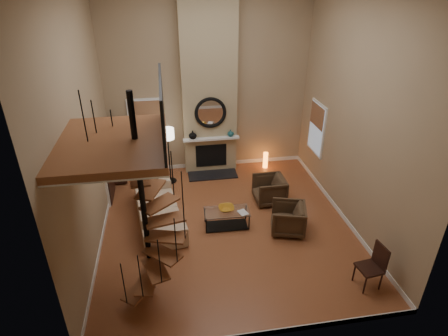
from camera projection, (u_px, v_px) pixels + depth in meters
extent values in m
cube|color=#AF6338|center=(227.00, 225.00, 9.21)|extent=(6.00, 6.50, 0.01)
cube|color=tan|center=(208.00, 82.00, 10.76)|extent=(6.00, 0.02, 5.50)
cube|color=tan|center=(267.00, 204.00, 5.09)|extent=(6.00, 0.02, 5.50)
cube|color=tan|center=(82.00, 130.00, 7.49)|extent=(0.02, 6.50, 5.50)
cube|color=tan|center=(357.00, 114.00, 8.35)|extent=(0.02, 6.50, 5.50)
cube|color=white|center=(210.00, 164.00, 12.01)|extent=(6.00, 0.02, 0.12)
cube|color=white|center=(258.00, 334.00, 6.36)|extent=(6.00, 0.02, 0.12)
cube|color=white|center=(103.00, 235.00, 8.76)|extent=(0.02, 6.50, 0.12)
cube|color=white|center=(339.00, 212.00, 9.61)|extent=(0.02, 6.50, 0.12)
cube|color=tan|center=(209.00, 84.00, 10.59)|extent=(1.60, 0.38, 5.50)
cube|color=black|center=(213.00, 175.00, 11.44)|extent=(1.50, 0.60, 0.04)
cube|color=black|center=(211.00, 156.00, 11.45)|extent=(0.95, 0.02, 0.72)
cube|color=white|center=(211.00, 139.00, 11.10)|extent=(1.70, 0.18, 0.06)
torus|color=black|center=(211.00, 113.00, 10.77)|extent=(0.94, 0.10, 0.94)
cylinder|color=white|center=(210.00, 113.00, 10.78)|extent=(0.80, 0.01, 0.80)
imported|color=black|center=(193.00, 135.00, 10.98)|extent=(0.24, 0.24, 0.25)
imported|color=#16494E|center=(231.00, 133.00, 11.15)|extent=(0.20, 0.20, 0.21)
cube|color=white|center=(146.00, 123.00, 11.01)|extent=(1.02, 0.04, 1.52)
cube|color=#8C9EB2|center=(146.00, 123.00, 10.98)|extent=(0.90, 0.01, 1.40)
cube|color=#9A6845|center=(145.00, 117.00, 10.87)|extent=(0.90, 0.01, 0.98)
cube|color=white|center=(317.00, 128.00, 10.63)|extent=(0.04, 1.02, 1.52)
cube|color=#8C9EB2|center=(316.00, 128.00, 10.63)|extent=(0.01, 0.90, 1.40)
cube|color=#9A6845|center=(317.00, 116.00, 10.44)|extent=(0.01, 0.90, 0.63)
cube|color=white|center=(106.00, 164.00, 9.86)|extent=(0.06, 1.05, 2.16)
cube|color=black|center=(108.00, 164.00, 9.88)|extent=(0.05, 0.90, 2.05)
cube|color=#8C9EB2|center=(106.00, 150.00, 9.69)|extent=(0.01, 0.60, 0.90)
cube|color=brown|center=(113.00, 143.00, 5.85)|extent=(1.70, 2.20, 0.12)
cube|color=white|center=(113.00, 148.00, 5.88)|extent=(1.70, 2.20, 0.03)
cube|color=black|center=(162.00, 109.00, 5.71)|extent=(0.04, 2.20, 0.94)
cylinder|color=black|center=(143.00, 203.00, 6.44)|extent=(0.10, 0.10, 4.02)
cube|color=brown|center=(140.00, 290.00, 6.99)|extent=(0.71, 0.78, 0.04)
cylinder|color=black|center=(124.00, 284.00, 6.49)|extent=(0.02, 0.02, 0.94)
cube|color=brown|center=(147.00, 281.00, 6.82)|extent=(0.46, 0.77, 0.04)
cylinder|color=black|center=(140.00, 277.00, 6.29)|extent=(0.02, 0.02, 0.94)
cube|color=brown|center=(155.00, 269.00, 6.74)|extent=(0.55, 0.79, 0.04)
cylinder|color=black|center=(160.00, 262.00, 6.24)|extent=(0.02, 0.02, 0.94)
cube|color=brown|center=(162.00, 254.00, 6.72)|extent=(0.75, 0.74, 0.04)
cylinder|color=black|center=(176.00, 241.00, 6.32)|extent=(0.02, 0.02, 0.94)
cube|color=brown|center=(166.00, 237.00, 6.74)|extent=(0.79, 0.53, 0.04)
cylinder|color=black|center=(184.00, 217.00, 6.48)|extent=(0.02, 0.02, 0.94)
cube|color=brown|center=(165.00, 220.00, 6.77)|extent=(0.77, 0.48, 0.04)
cylinder|color=black|center=(183.00, 194.00, 6.67)|extent=(0.02, 0.02, 0.94)
cube|color=brown|center=(160.00, 204.00, 6.77)|extent=(0.77, 0.72, 0.04)
cylinder|color=black|center=(172.00, 174.00, 6.79)|extent=(0.02, 0.02, 0.94)
cube|color=brown|center=(151.00, 189.00, 6.72)|extent=(0.58, 0.79, 0.04)
cylinder|color=black|center=(156.00, 158.00, 6.81)|extent=(0.02, 0.02, 0.94)
cube|color=brown|center=(139.00, 177.00, 6.60)|extent=(0.41, 0.75, 0.04)
cylinder|color=black|center=(135.00, 145.00, 6.68)|extent=(0.02, 0.02, 0.94)
cube|color=brown|center=(128.00, 166.00, 6.40)|extent=(0.68, 0.79, 0.04)
cylinder|color=black|center=(114.00, 135.00, 6.41)|extent=(0.02, 0.02, 0.94)
cube|color=brown|center=(119.00, 157.00, 6.15)|extent=(0.80, 0.64, 0.04)
cylinder|color=black|center=(96.00, 128.00, 6.03)|extent=(0.02, 0.02, 0.94)
cube|color=brown|center=(113.00, 147.00, 5.87)|extent=(0.72, 0.34, 0.04)
cylinder|color=black|center=(84.00, 120.00, 5.60)|extent=(0.02, 0.02, 0.94)
cube|color=black|center=(118.00, 151.00, 10.81)|extent=(0.38, 0.80, 1.78)
imported|color=#CAAD8C|center=(158.00, 207.00, 9.21)|extent=(1.33, 2.66, 0.75)
imported|color=#463220|center=(272.00, 190.00, 10.03)|extent=(0.83, 0.80, 0.74)
imported|color=#463220|center=(291.00, 219.00, 8.84)|extent=(0.99, 0.97, 0.73)
cube|color=silver|center=(227.00, 212.00, 8.95)|extent=(1.13, 0.60, 0.02)
cube|color=black|center=(227.00, 225.00, 9.15)|extent=(1.03, 0.50, 0.01)
cylinder|color=black|center=(206.00, 226.00, 8.81)|extent=(0.03, 0.03, 0.41)
cylinder|color=black|center=(249.00, 223.00, 8.92)|extent=(0.03, 0.03, 0.41)
cylinder|color=black|center=(205.00, 215.00, 9.19)|extent=(0.03, 0.03, 0.41)
cylinder|color=black|center=(246.00, 212.00, 9.31)|extent=(0.03, 0.03, 0.41)
imported|color=#BF8221|center=(226.00, 208.00, 8.97)|extent=(0.38, 0.38, 0.10)
imported|color=gray|center=(242.00, 213.00, 8.86)|extent=(0.27, 0.31, 0.03)
cylinder|color=black|center=(171.00, 181.00, 11.14)|extent=(0.34, 0.34, 0.03)
cylinder|color=black|center=(169.00, 157.00, 10.77)|extent=(0.04, 0.04, 1.48)
cylinder|color=#F2E5C6|center=(167.00, 134.00, 10.42)|extent=(0.38, 0.38, 0.31)
cylinder|color=orange|center=(265.00, 160.00, 11.82)|extent=(0.15, 0.15, 0.53)
cube|color=black|center=(369.00, 268.00, 7.24)|extent=(0.48, 0.48, 0.05)
cube|color=black|center=(381.00, 256.00, 7.17)|extent=(0.09, 0.41, 0.51)
cylinder|color=black|center=(365.00, 285.00, 7.15)|extent=(0.04, 0.04, 0.41)
cylinder|color=black|center=(381.00, 282.00, 7.24)|extent=(0.04, 0.04, 0.41)
cylinder|color=black|center=(354.00, 273.00, 7.45)|extent=(0.04, 0.04, 0.41)
cylinder|color=black|center=(369.00, 269.00, 7.54)|extent=(0.04, 0.04, 0.41)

